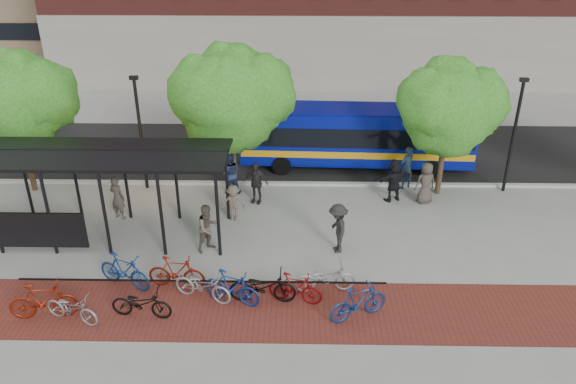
{
  "coord_description": "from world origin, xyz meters",
  "views": [
    {
      "loc": [
        -0.21,
        -19.01,
        11.27
      ],
      "look_at": [
        -0.57,
        0.1,
        1.6
      ],
      "focal_mm": 35.0,
      "sensor_mm": 36.0,
      "label": 1
    }
  ],
  "objects_px": {
    "lamp_post_left": "(140,130)",
    "pedestrian_2": "(230,173)",
    "bike_7": "(232,287)",
    "pedestrian_7": "(407,168)",
    "bike_6": "(203,285)",
    "pedestrian_6": "(426,183)",
    "bus": "(356,133)",
    "bus_shelter": "(80,163)",
    "bike_3": "(124,271)",
    "bike_9": "(295,288)",
    "pedestrian_4": "(256,183)",
    "bike_10": "(325,278)",
    "bike_11": "(358,302)",
    "bike_5": "(176,272)",
    "tree_b": "(233,94)",
    "bike_2": "(72,308)",
    "pedestrian_8": "(208,228)",
    "bike_4": "(141,303)",
    "pedestrian_3": "(233,203)",
    "tree_c": "(451,105)",
    "lamp_post_right": "(514,133)",
    "pedestrian_1": "(118,198)",
    "pedestrian_5": "(394,180)",
    "bike_8": "(263,287)",
    "pedestrian_9": "(338,228)",
    "tree_a": "(17,98)"
  },
  "relations": [
    {
      "from": "tree_b",
      "to": "bike_2",
      "type": "bearing_deg",
      "value": -114.66
    },
    {
      "from": "bike_2",
      "to": "pedestrian_8",
      "type": "bearing_deg",
      "value": -22.13
    },
    {
      "from": "bike_4",
      "to": "bike_11",
      "type": "distance_m",
      "value": 6.63
    },
    {
      "from": "bike_5",
      "to": "bike_11",
      "type": "distance_m",
      "value": 6.03
    },
    {
      "from": "bike_8",
      "to": "pedestrian_7",
      "type": "xyz_separation_m",
      "value": [
        5.93,
        8.31,
        0.43
      ]
    },
    {
      "from": "tree_b",
      "to": "pedestrian_7",
      "type": "relative_size",
      "value": 3.27
    },
    {
      "from": "bike_6",
      "to": "pedestrian_3",
      "type": "bearing_deg",
      "value": 15.85
    },
    {
      "from": "tree_b",
      "to": "pedestrian_1",
      "type": "height_order",
      "value": "tree_b"
    },
    {
      "from": "bus_shelter",
      "to": "bike_3",
      "type": "xyz_separation_m",
      "value": [
        2.24,
        -3.33,
        -2.39
      ]
    },
    {
      "from": "pedestrian_2",
      "to": "pedestrian_8",
      "type": "xyz_separation_m",
      "value": [
        -0.28,
        -4.64,
        -0.03
      ]
    },
    {
      "from": "bike_10",
      "to": "pedestrian_4",
      "type": "bearing_deg",
      "value": 17.28
    },
    {
      "from": "bike_4",
      "to": "pedestrian_3",
      "type": "height_order",
      "value": "pedestrian_3"
    },
    {
      "from": "lamp_post_left",
      "to": "pedestrian_2",
      "type": "distance_m",
      "value": 4.26
    },
    {
      "from": "bike_10",
      "to": "bike_11",
      "type": "relative_size",
      "value": 1.01
    },
    {
      "from": "pedestrian_6",
      "to": "bike_3",
      "type": "bearing_deg",
      "value": 12.18
    },
    {
      "from": "bus_shelter",
      "to": "bike_4",
      "type": "height_order",
      "value": "bus_shelter"
    },
    {
      "from": "pedestrian_2",
      "to": "pedestrian_4",
      "type": "height_order",
      "value": "pedestrian_2"
    },
    {
      "from": "bus",
      "to": "pedestrian_6",
      "type": "distance_m",
      "value": 4.66
    },
    {
      "from": "bike_3",
      "to": "pedestrian_6",
      "type": "relative_size",
      "value": 1.1
    },
    {
      "from": "bike_8",
      "to": "lamp_post_left",
      "type": "bearing_deg",
      "value": 36.77
    },
    {
      "from": "bus_shelter",
      "to": "pedestrian_1",
      "type": "relative_size",
      "value": 5.79
    },
    {
      "from": "pedestrian_4",
      "to": "pedestrian_9",
      "type": "bearing_deg",
      "value": -31.76
    },
    {
      "from": "bike_5",
      "to": "pedestrian_3",
      "type": "xyz_separation_m",
      "value": [
        1.41,
        4.54,
        0.19
      ]
    },
    {
      "from": "tree_a",
      "to": "pedestrian_5",
      "type": "distance_m",
      "value": 16.17
    },
    {
      "from": "bike_9",
      "to": "pedestrian_4",
      "type": "relative_size",
      "value": 0.95
    },
    {
      "from": "tree_c",
      "to": "lamp_post_right",
      "type": "relative_size",
      "value": 1.16
    },
    {
      "from": "bike_6",
      "to": "pedestrian_6",
      "type": "relative_size",
      "value": 1.09
    },
    {
      "from": "pedestrian_5",
      "to": "pedestrian_1",
      "type": "bearing_deg",
      "value": -14.03
    },
    {
      "from": "bike_9",
      "to": "bike_10",
      "type": "height_order",
      "value": "bike_9"
    },
    {
      "from": "bike_3",
      "to": "pedestrian_6",
      "type": "height_order",
      "value": "pedestrian_6"
    },
    {
      "from": "bike_9",
      "to": "pedestrian_1",
      "type": "relative_size",
      "value": 0.96
    },
    {
      "from": "bike_5",
      "to": "pedestrian_5",
      "type": "height_order",
      "value": "pedestrian_5"
    },
    {
      "from": "bike_5",
      "to": "bike_8",
      "type": "height_order",
      "value": "bike_5"
    },
    {
      "from": "bike_6",
      "to": "bike_2",
      "type": "bearing_deg",
      "value": 127.54
    },
    {
      "from": "bus_shelter",
      "to": "bike_5",
      "type": "bearing_deg",
      "value": -40.02
    },
    {
      "from": "bus_shelter",
      "to": "bike_2",
      "type": "xyz_separation_m",
      "value": [
        1.12,
        -5.12,
        -2.51
      ]
    },
    {
      "from": "pedestrian_1",
      "to": "pedestrian_4",
      "type": "height_order",
      "value": "pedestrian_4"
    },
    {
      "from": "bike_4",
      "to": "pedestrian_2",
      "type": "bearing_deg",
      "value": -5.55
    },
    {
      "from": "bus_shelter",
      "to": "pedestrian_6",
      "type": "height_order",
      "value": "bus_shelter"
    },
    {
      "from": "pedestrian_4",
      "to": "pedestrian_7",
      "type": "relative_size",
      "value": 0.94
    },
    {
      "from": "bus",
      "to": "pedestrian_2",
      "type": "bearing_deg",
      "value": -149.96
    },
    {
      "from": "bike_11",
      "to": "bike_3",
      "type": "bearing_deg",
      "value": 54.12
    },
    {
      "from": "tree_b",
      "to": "bike_6",
      "type": "distance_m",
      "value": 8.73
    },
    {
      "from": "pedestrian_2",
      "to": "pedestrian_5",
      "type": "xyz_separation_m",
      "value": [
        7.06,
        -0.55,
        -0.0
      ]
    },
    {
      "from": "bike_3",
      "to": "bike_11",
      "type": "bearing_deg",
      "value": -77.18
    },
    {
      "from": "pedestrian_3",
      "to": "pedestrian_4",
      "type": "xyz_separation_m",
      "value": [
        0.8,
        1.56,
        0.16
      ]
    },
    {
      "from": "bike_6",
      "to": "bike_3",
      "type": "bearing_deg",
      "value": 97.33
    },
    {
      "from": "bike_5",
      "to": "pedestrian_7",
      "type": "distance_m",
      "value": 11.65
    },
    {
      "from": "bike_5",
      "to": "pedestrian_2",
      "type": "distance_m",
      "value": 7.02
    },
    {
      "from": "bike_7",
      "to": "pedestrian_7",
      "type": "relative_size",
      "value": 0.98
    }
  ]
}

